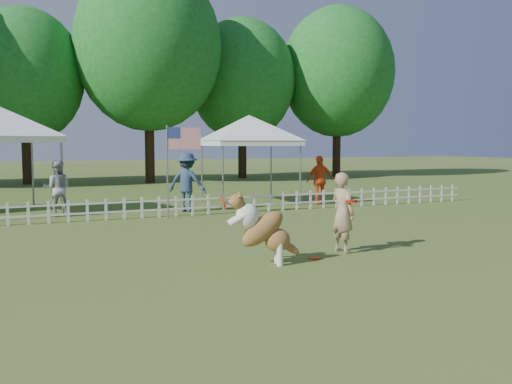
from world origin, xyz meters
The scene contains 14 objects.
ground centered at (0.00, 0.00, 0.00)m, with size 120.00×120.00×0.00m, color #2F521A.
picket_fence centered at (0.00, 7.00, 0.30)m, with size 22.00×0.08×0.60m, color white, non-canonical shape.
handler centered at (1.64, 0.38, 0.79)m, with size 0.57×0.38×1.57m, color tan.
dog centered at (-0.25, -0.01, 0.64)m, with size 1.24×0.41×1.28m, color brown, non-canonical shape.
frisbee_on_turf centered at (0.84, 0.08, 0.01)m, with size 0.24×0.24×0.02m, color red.
canopy_tent_right centered at (3.51, 9.11, 1.51)m, with size 2.92×2.92×3.02m, color white, non-canonical shape.
flag_pole centered at (-0.09, 6.65, 1.31)m, with size 1.01×0.11×2.63m, color gray, non-canonical shape.
spectator_a centered at (-2.88, 8.44, 0.82)m, with size 0.79×0.62×1.64m, color #A7A6AB.
spectator_b centered at (0.91, 7.99, 0.92)m, with size 1.19×0.68×1.84m, color navy.
spectator_c centered at (5.74, 8.07, 0.85)m, with size 0.99×0.41×1.69m, color #F1531C.
tree_center_left centered at (-3.00, 22.50, 4.90)m, with size 6.00×6.00×9.80m, color #1A5D1F, non-canonical shape.
tree_center_right centered at (3.00, 21.00, 6.30)m, with size 7.60×7.60×12.60m, color #1A5D1F, non-canonical shape.
tree_right centered at (9.00, 22.50, 5.20)m, with size 6.20×6.20×10.40m, color #1A5D1F, non-canonical shape.
tree_far_right centered at (15.00, 21.50, 5.70)m, with size 7.00×7.00×11.40m, color #1A5D1F, non-canonical shape.
Camera 1 is at (-4.48, -8.94, 2.15)m, focal length 40.00 mm.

